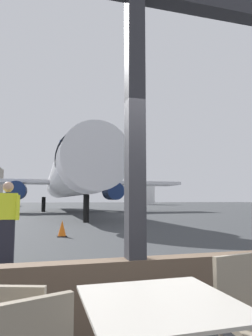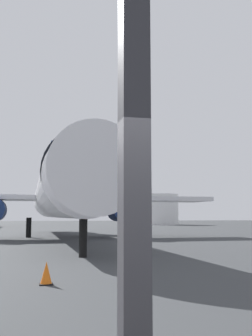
% 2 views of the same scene
% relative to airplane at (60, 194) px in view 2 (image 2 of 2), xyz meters
% --- Properties ---
extents(ground_plane, '(220.00, 220.00, 0.00)m').
position_rel_airplane_xyz_m(ground_plane, '(-1.59, 10.69, -3.59)').
color(ground_plane, '#383A3D').
extents(window_frame, '(8.27, 0.24, 4.02)m').
position_rel_airplane_xyz_m(window_frame, '(-1.59, -29.31, -2.21)').
color(window_frame, brown).
rests_on(window_frame, ground).
extents(airplane, '(26.51, 36.07, 10.51)m').
position_rel_airplane_xyz_m(airplane, '(0.00, 0.00, 0.00)').
color(airplane, silver).
rests_on(airplane, ground).
extents(traffic_cone, '(0.36, 0.36, 0.60)m').
position_rel_airplane_xyz_m(traffic_cone, '(-1.85, -21.05, -3.30)').
color(traffic_cone, orange).
rests_on(traffic_cone, ground).
extents(fuel_storage_tank, '(7.80, 7.80, 6.43)m').
position_rel_airplane_xyz_m(fuel_storage_tank, '(24.66, 48.74, -0.37)').
color(fuel_storage_tank, white).
rests_on(fuel_storage_tank, ground).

